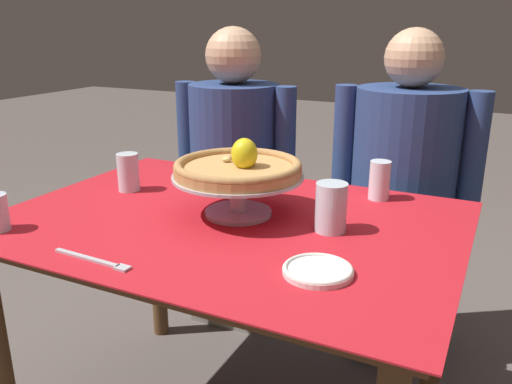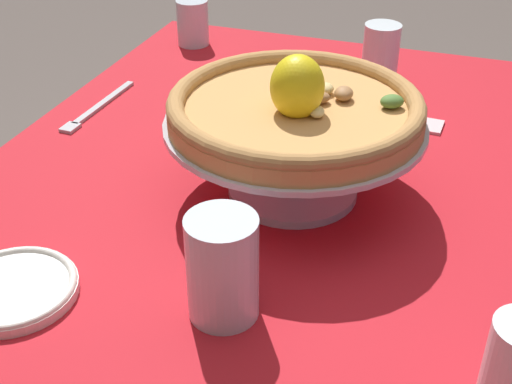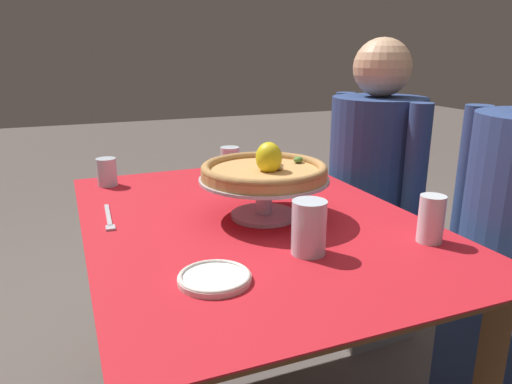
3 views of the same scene
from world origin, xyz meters
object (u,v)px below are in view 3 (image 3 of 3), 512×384
pizza (265,170)px  water_glass_front_left (107,174)px  water_glass_side_left (230,166)px  sugar_packet (277,185)px  pizza_stand (264,190)px  water_glass_back_right (431,221)px  dinner_fork (109,218)px  diner_left (373,199)px  water_glass_side_right (309,231)px  side_plate (215,278)px

pizza → water_glass_front_left: (-0.50, -0.37, -0.09)m
water_glass_side_left → sugar_packet: 0.19m
pizza_stand → pizza: 0.06m
pizza_stand → water_glass_front_left: bearing=-143.3°
pizza → water_glass_front_left: size_ratio=3.62×
water_glass_back_right → dinner_fork: 0.85m
pizza → sugar_packet: (-0.27, 0.16, -0.13)m
water_glass_front_left → pizza_stand: bearing=36.7°
pizza → water_glass_front_left: 0.63m
sugar_packet → diner_left: 0.48m
water_glass_back_right → dinner_fork: bearing=-122.9°
water_glass_side_left → water_glass_back_right: bearing=19.7°
water_glass_side_right → water_glass_side_left: bearing=176.1°
pizza_stand → sugar_packet: size_ratio=7.13×
sugar_packet → diner_left: size_ratio=0.04×
pizza_stand → diner_left: size_ratio=0.30×
water_glass_side_left → side_plate: water_glass_side_left is taller
pizza_stand → water_glass_back_right: 0.44m
dinner_fork → sugar_packet: size_ratio=4.31×
pizza_stand → pizza: pizza is taller
water_glass_side_left → water_glass_front_left: size_ratio=1.25×
sugar_packet → water_glass_back_right: bearing=13.6°
water_glass_side_left → pizza: bearing=-6.0°
diner_left → pizza: bearing=-60.7°
sugar_packet → pizza_stand: bearing=-31.0°
water_glass_back_right → water_glass_side_left: water_glass_side_left is taller
pizza_stand → water_glass_back_right: (0.31, 0.30, -0.03)m
pizza → diner_left: diner_left is taller
pizza_stand → water_glass_side_right: size_ratio=2.83×
water_glass_back_right → diner_left: bearing=154.5°
sugar_packet → diner_left: bearing=99.3°
water_glass_side_left → water_glass_side_right: 0.68m
side_plate → dinner_fork: size_ratio=0.70×
water_glass_side_left → dinner_fork: water_glass_side_left is taller
water_glass_side_right → dinner_fork: (-0.41, -0.40, -0.05)m
side_plate → dinner_fork: 0.49m
water_glass_side_left → diner_left: (0.07, 0.57, -0.17)m
pizza → diner_left: size_ratio=0.28×
water_glass_back_right → water_glass_front_left: bearing=-140.3°
water_glass_back_right → diner_left: (-0.66, 0.31, -0.17)m
water_glass_back_right → sugar_packet: size_ratio=2.33×
water_glass_back_right → sugar_packet: 0.60m
pizza_stand → water_glass_front_left: (-0.50, -0.37, -0.04)m
water_glass_front_left → diner_left: size_ratio=0.08×
pizza → water_glass_side_right: bearing=-0.6°
pizza → water_glass_back_right: pizza is taller
pizza_stand → sugar_packet: (-0.27, 0.16, -0.08)m
water_glass_side_left → side_plate: (0.73, -0.29, -0.04)m
water_glass_back_right → diner_left: size_ratio=0.10×
side_plate → pizza_stand: bearing=142.6°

